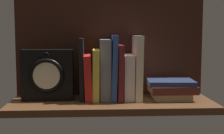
# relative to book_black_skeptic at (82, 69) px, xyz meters

# --- Properties ---
(ground_plane) EXTENTS (0.76, 0.27, 0.03)m
(ground_plane) POSITION_rel_book_black_skeptic_xyz_m (0.11, -0.04, -0.13)
(ground_plane) COLOR #4C2D19
(back_panel) EXTENTS (0.76, 0.01, 0.40)m
(back_panel) POSITION_rel_book_black_skeptic_xyz_m (0.11, 0.09, 0.08)
(back_panel) COLOR black
(back_panel) RESTS_ON ground_plane
(book_black_skeptic) EXTENTS (0.02, 0.12, 0.24)m
(book_black_skeptic) POSITION_rel_book_black_skeptic_xyz_m (0.00, 0.00, 0.00)
(book_black_skeptic) COLOR black
(book_black_skeptic) RESTS_ON ground_plane
(book_red_requiem) EXTENTS (0.03, 0.16, 0.17)m
(book_red_requiem) POSITION_rel_book_black_skeptic_xyz_m (0.02, 0.00, -0.03)
(book_red_requiem) COLOR red
(book_red_requiem) RESTS_ON ground_plane
(book_yellow_seinlanguage) EXTENTS (0.03, 0.15, 0.19)m
(book_yellow_seinlanguage) POSITION_rel_book_black_skeptic_xyz_m (0.05, 0.00, -0.02)
(book_yellow_seinlanguage) COLOR gold
(book_yellow_seinlanguage) RESTS_ON ground_plane
(book_gray_chess) EXTENTS (0.04, 0.12, 0.23)m
(book_gray_chess) POSITION_rel_book_black_skeptic_xyz_m (0.09, 0.00, -0.00)
(book_gray_chess) COLOR gray
(book_gray_chess) RESTS_ON ground_plane
(book_blue_modern) EXTENTS (0.03, 0.15, 0.25)m
(book_blue_modern) POSITION_rel_book_black_skeptic_xyz_m (0.12, 0.00, 0.01)
(book_blue_modern) COLOR #2D4C8E
(book_blue_modern) RESTS_ON ground_plane
(book_maroon_dawkins) EXTENTS (0.02, 0.16, 0.21)m
(book_maroon_dawkins) POSITION_rel_book_black_skeptic_xyz_m (0.15, 0.00, -0.01)
(book_maroon_dawkins) COLOR maroon
(book_maroon_dawkins) RESTS_ON ground_plane
(book_white_catcher) EXTENTS (0.04, 0.14, 0.17)m
(book_white_catcher) POSITION_rel_book_black_skeptic_xyz_m (0.18, 0.00, -0.03)
(book_white_catcher) COLOR silver
(book_white_catcher) RESTS_ON ground_plane
(book_cream_twain) EXTENTS (0.03, 0.16, 0.25)m
(book_cream_twain) POSITION_rel_book_black_skeptic_xyz_m (0.21, 0.00, 0.00)
(book_cream_twain) COLOR beige
(book_cream_twain) RESTS_ON ground_plane
(framed_clock) EXTENTS (0.19, 0.07, 0.19)m
(framed_clock) POSITION_rel_book_black_skeptic_xyz_m (-0.13, -0.01, -0.02)
(framed_clock) COLOR black
(framed_clock) RESTS_ON ground_plane
(book_stack_side) EXTENTS (0.18, 0.15, 0.07)m
(book_stack_side) POSITION_rel_book_black_skeptic_xyz_m (0.34, -0.02, -0.08)
(book_stack_side) COLOR #9E8966
(book_stack_side) RESTS_ON ground_plane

